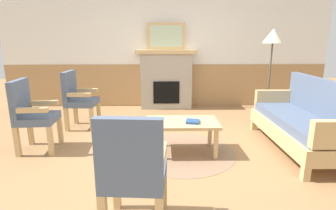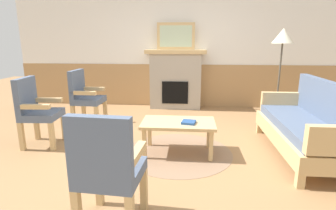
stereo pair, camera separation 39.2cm
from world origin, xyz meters
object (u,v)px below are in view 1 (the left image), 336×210
(coffee_table, at_px, (182,125))
(framed_picture, at_px, (166,36))
(fireplace, at_px, (166,79))
(couch, at_px, (302,122))
(armchair_by_window_left, at_px, (78,97))
(floor_lamp_by_couch, at_px, (273,42))
(book_on_table, at_px, (193,121))
(armchair_front_left, at_px, (133,169))
(armchair_near_fireplace, at_px, (31,112))

(coffee_table, bearing_deg, framed_picture, 94.08)
(fireplace, height_order, couch, fireplace)
(framed_picture, bearing_deg, fireplace, -90.00)
(couch, bearing_deg, framed_picture, 127.37)
(armchair_by_window_left, bearing_deg, floor_lamp_by_couch, 5.65)
(framed_picture, relative_size, coffee_table, 0.83)
(book_on_table, bearing_deg, fireplace, 97.06)
(couch, xyz_separation_m, armchair_front_left, (-2.12, -1.59, 0.14))
(framed_picture, height_order, coffee_table, framed_picture)
(framed_picture, relative_size, armchair_front_left, 0.82)
(fireplace, distance_m, book_on_table, 2.54)
(framed_picture, relative_size, book_on_table, 4.62)
(framed_picture, xyz_separation_m, coffee_table, (0.18, -2.45, -1.17))
(coffee_table, xyz_separation_m, armchair_near_fireplace, (-2.02, 0.13, 0.15))
(coffee_table, bearing_deg, armchair_front_left, -107.52)
(armchair_front_left, bearing_deg, floor_lamp_by_couch, 53.58)
(armchair_by_window_left, bearing_deg, armchair_front_left, -64.89)
(book_on_table, distance_m, armchair_near_fireplace, 2.17)
(armchair_near_fireplace, bearing_deg, coffee_table, -3.61)
(coffee_table, height_order, book_on_table, book_on_table)
(armchair_front_left, bearing_deg, armchair_near_fireplace, 133.21)
(fireplace, height_order, coffee_table, fireplace)
(couch, bearing_deg, armchair_front_left, -143.21)
(fireplace, xyz_separation_m, book_on_table, (0.31, -2.51, -0.20))
(couch, bearing_deg, fireplace, 127.37)
(framed_picture, bearing_deg, armchair_near_fireplace, -128.48)
(book_on_table, bearing_deg, coffee_table, 155.91)
(fireplace, xyz_separation_m, armchair_front_left, (-0.30, -3.97, -0.11))
(armchair_near_fireplace, height_order, armchair_by_window_left, same)
(fireplace, bearing_deg, armchair_near_fireplace, -128.49)
(armchair_near_fireplace, distance_m, armchair_by_window_left, 1.02)
(coffee_table, distance_m, floor_lamp_by_couch, 2.46)
(fireplace, height_order, armchair_near_fireplace, fireplace)
(coffee_table, bearing_deg, book_on_table, -24.09)
(framed_picture, distance_m, couch, 3.21)
(couch, xyz_separation_m, armchair_near_fireplace, (-3.67, 0.06, 0.14))
(book_on_table, xyz_separation_m, armchair_front_left, (-0.62, -1.46, 0.08))
(coffee_table, relative_size, floor_lamp_by_couch, 0.57)
(fireplace, xyz_separation_m, coffee_table, (0.18, -2.45, -0.27))
(framed_picture, xyz_separation_m, book_on_table, (0.31, -2.51, -1.10))
(fireplace, distance_m, floor_lamp_by_couch, 2.28)
(couch, xyz_separation_m, floor_lamp_by_couch, (0.05, 1.36, 1.05))
(framed_picture, xyz_separation_m, armchair_front_left, (-0.30, -3.97, -1.02))
(coffee_table, xyz_separation_m, armchair_front_left, (-0.48, -1.52, 0.15))
(framed_picture, distance_m, floor_lamp_by_couch, 2.13)
(couch, height_order, armchair_near_fireplace, same)
(framed_picture, distance_m, coffee_table, 2.72)
(couch, xyz_separation_m, armchair_by_window_left, (-3.35, 1.03, 0.14))
(fireplace, height_order, floor_lamp_by_couch, floor_lamp_by_couch)
(coffee_table, relative_size, armchair_near_fireplace, 0.98)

